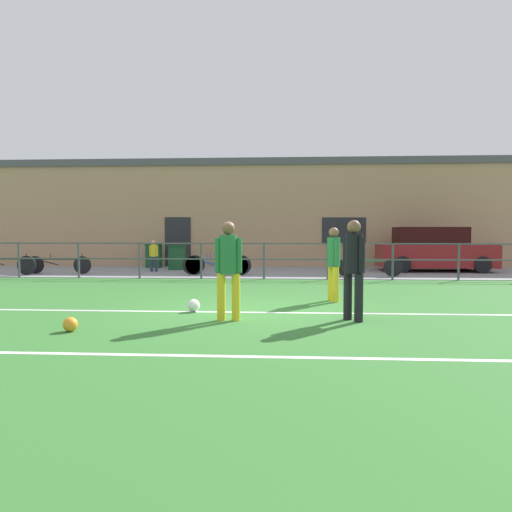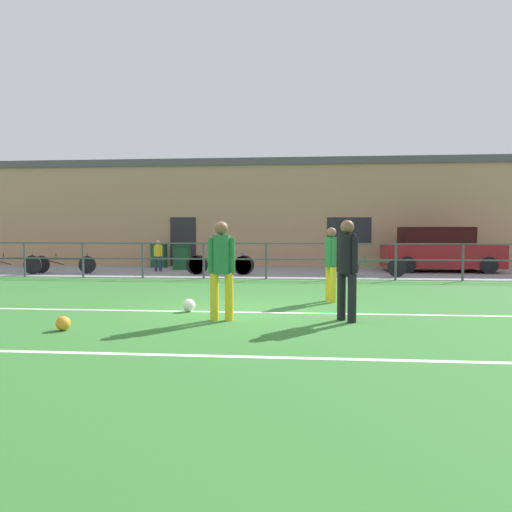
{
  "view_description": "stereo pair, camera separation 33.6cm",
  "coord_description": "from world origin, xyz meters",
  "px_view_note": "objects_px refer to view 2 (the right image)",
  "views": [
    {
      "loc": [
        0.69,
        -9.05,
        1.53
      ],
      "look_at": [
        -0.09,
        3.43,
        0.87
      ],
      "focal_mm": 33.61,
      "sensor_mm": 36.0,
      "label": 1
    },
    {
      "loc": [
        1.03,
        -9.02,
        1.53
      ],
      "look_at": [
        -0.09,
        3.43,
        0.87
      ],
      "focal_mm": 33.61,
      "sensor_mm": 36.0,
      "label": 2
    }
  ],
  "objects_px": {
    "spectator_child": "(158,254)",
    "parked_car_red": "(439,251)",
    "trash_bin_0": "(182,257)",
    "trash_bin_1": "(159,255)",
    "bicycle_parked_2": "(11,264)",
    "bicycle_parked_3": "(64,264)",
    "player_striker": "(331,260)",
    "soccer_ball_spare": "(63,323)",
    "bicycle_parked_0": "(221,265)",
    "bicycle_parked_1": "(373,267)",
    "soccer_ball_match": "(189,305)",
    "player_winger": "(222,264)",
    "bicycle_parked_4": "(218,265)",
    "player_goalkeeper": "(347,264)"
  },
  "relations": [
    {
      "from": "spectator_child",
      "to": "parked_car_red",
      "type": "distance_m",
      "value": 10.44
    },
    {
      "from": "parked_car_red",
      "to": "trash_bin_0",
      "type": "bearing_deg",
      "value": 179.65
    },
    {
      "from": "trash_bin_1",
      "to": "trash_bin_0",
      "type": "bearing_deg",
      "value": -39.01
    },
    {
      "from": "bicycle_parked_2",
      "to": "bicycle_parked_3",
      "type": "bearing_deg",
      "value": 16.25
    },
    {
      "from": "player_striker",
      "to": "soccer_ball_spare",
      "type": "bearing_deg",
      "value": -70.29
    },
    {
      "from": "bicycle_parked_3",
      "to": "trash_bin_1",
      "type": "distance_m",
      "value": 3.98
    },
    {
      "from": "bicycle_parked_0",
      "to": "trash_bin_1",
      "type": "height_order",
      "value": "trash_bin_1"
    },
    {
      "from": "parked_car_red",
      "to": "bicycle_parked_1",
      "type": "bearing_deg",
      "value": -139.94
    },
    {
      "from": "bicycle_parked_2",
      "to": "bicycle_parked_3",
      "type": "distance_m",
      "value": 1.73
    },
    {
      "from": "soccer_ball_spare",
      "to": "trash_bin_0",
      "type": "distance_m",
      "value": 11.37
    },
    {
      "from": "bicycle_parked_0",
      "to": "bicycle_parked_2",
      "type": "distance_m",
      "value": 7.31
    },
    {
      "from": "bicycle_parked_1",
      "to": "bicycle_parked_2",
      "type": "xyz_separation_m",
      "value": [
        -12.37,
        -0.2,
        0.02
      ]
    },
    {
      "from": "soccer_ball_match",
      "to": "trash_bin_0",
      "type": "bearing_deg",
      "value": 104.72
    },
    {
      "from": "parked_car_red",
      "to": "bicycle_parked_2",
      "type": "bearing_deg",
      "value": -170.55
    },
    {
      "from": "parked_car_red",
      "to": "bicycle_parked_0",
      "type": "distance_m",
      "value": 8.11
    },
    {
      "from": "bicycle_parked_3",
      "to": "trash_bin_1",
      "type": "xyz_separation_m",
      "value": [
        2.54,
        3.06,
        0.18
      ]
    },
    {
      "from": "player_winger",
      "to": "soccer_ball_match",
      "type": "relative_size",
      "value": 7.06
    },
    {
      "from": "player_striker",
      "to": "parked_car_red",
      "type": "height_order",
      "value": "parked_car_red"
    },
    {
      "from": "player_striker",
      "to": "bicycle_parked_2",
      "type": "xyz_separation_m",
      "value": [
        -10.64,
        5.36,
        -0.55
      ]
    },
    {
      "from": "soccer_ball_match",
      "to": "parked_car_red",
      "type": "bearing_deg",
      "value": 52.31
    },
    {
      "from": "spectator_child",
      "to": "parked_car_red",
      "type": "height_order",
      "value": "parked_car_red"
    },
    {
      "from": "player_striker",
      "to": "parked_car_red",
      "type": "xyz_separation_m",
      "value": [
        4.49,
        7.87,
        -0.11
      ]
    },
    {
      "from": "soccer_ball_match",
      "to": "bicycle_parked_4",
      "type": "bearing_deg",
      "value": 95.31
    },
    {
      "from": "player_striker",
      "to": "player_winger",
      "type": "xyz_separation_m",
      "value": [
        -2.0,
        -2.35,
        0.05
      ]
    },
    {
      "from": "trash_bin_0",
      "to": "bicycle_parked_3",
      "type": "bearing_deg",
      "value": -150.71
    },
    {
      "from": "bicycle_parked_3",
      "to": "parked_car_red",
      "type": "bearing_deg",
      "value": 8.58
    },
    {
      "from": "player_striker",
      "to": "player_winger",
      "type": "distance_m",
      "value": 3.09
    },
    {
      "from": "bicycle_parked_1",
      "to": "bicycle_parked_2",
      "type": "distance_m",
      "value": 12.37
    },
    {
      "from": "player_striker",
      "to": "bicycle_parked_4",
      "type": "distance_m",
      "value": 6.81
    },
    {
      "from": "player_goalkeeper",
      "to": "spectator_child",
      "type": "distance_m",
      "value": 11.05
    },
    {
      "from": "soccer_ball_match",
      "to": "bicycle_parked_4",
      "type": "distance_m",
      "value": 7.39
    },
    {
      "from": "soccer_ball_spare",
      "to": "bicycle_parked_3",
      "type": "bearing_deg",
      "value": 116.89
    },
    {
      "from": "player_winger",
      "to": "bicycle_parked_2",
      "type": "height_order",
      "value": "player_winger"
    },
    {
      "from": "soccer_ball_spare",
      "to": "parked_car_red",
      "type": "height_order",
      "value": "parked_car_red"
    },
    {
      "from": "bicycle_parked_1",
      "to": "soccer_ball_spare",
      "type": "bearing_deg",
      "value": -123.97
    },
    {
      "from": "bicycle_parked_0",
      "to": "player_striker",
      "type": "bearing_deg",
      "value": -60.16
    },
    {
      "from": "player_goalkeeper",
      "to": "trash_bin_0",
      "type": "distance_m",
      "value": 11.51
    },
    {
      "from": "player_winger",
      "to": "soccer_ball_spare",
      "type": "bearing_deg",
      "value": 22.32
    },
    {
      "from": "player_goalkeeper",
      "to": "parked_car_red",
      "type": "relative_size",
      "value": 0.42
    },
    {
      "from": "soccer_ball_spare",
      "to": "trash_bin_1",
      "type": "height_order",
      "value": "trash_bin_1"
    },
    {
      "from": "player_goalkeeper",
      "to": "bicycle_parked_2",
      "type": "bearing_deg",
      "value": 16.56
    },
    {
      "from": "spectator_child",
      "to": "trash_bin_1",
      "type": "xyz_separation_m",
      "value": [
        -0.53,
        1.88,
        -0.16
      ]
    },
    {
      "from": "player_goalkeeper",
      "to": "player_winger",
      "type": "distance_m",
      "value": 2.12
    },
    {
      "from": "bicycle_parked_1",
      "to": "bicycle_parked_3",
      "type": "xyz_separation_m",
      "value": [
        -10.71,
        0.29,
        0.01
      ]
    },
    {
      "from": "bicycle_parked_2",
      "to": "trash_bin_1",
      "type": "relative_size",
      "value": 2.19
    },
    {
      "from": "player_winger",
      "to": "soccer_ball_spare",
      "type": "height_order",
      "value": "player_winger"
    },
    {
      "from": "bicycle_parked_1",
      "to": "player_goalkeeper",
      "type": "bearing_deg",
      "value": -101.69
    },
    {
      "from": "player_goalkeeper",
      "to": "player_striker",
      "type": "distance_m",
      "value": 2.24
    },
    {
      "from": "trash_bin_0",
      "to": "trash_bin_1",
      "type": "height_order",
      "value": "trash_bin_1"
    },
    {
      "from": "soccer_ball_match",
      "to": "spectator_child",
      "type": "distance_m",
      "value": 9.11
    }
  ]
}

